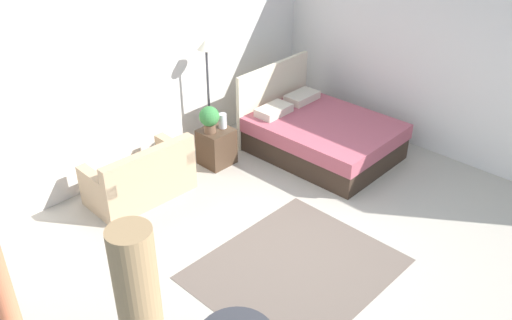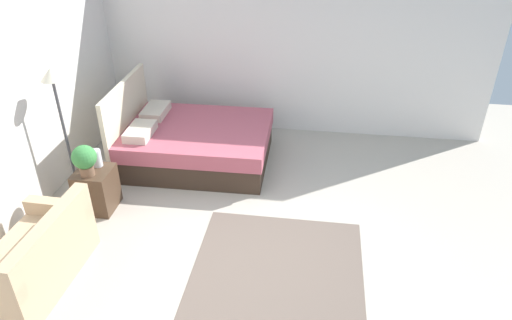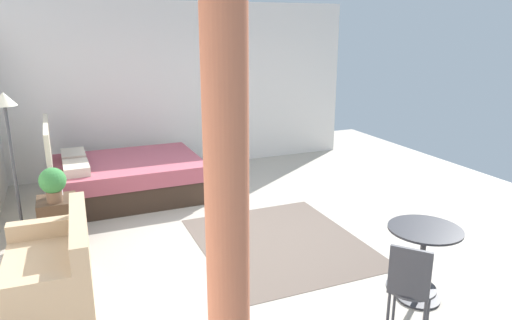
{
  "view_description": "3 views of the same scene",
  "coord_description": "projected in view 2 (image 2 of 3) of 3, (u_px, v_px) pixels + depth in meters",
  "views": [
    {
      "loc": [
        -4.02,
        -3.03,
        4.16
      ],
      "look_at": [
        0.1,
        0.93,
        0.78
      ],
      "focal_mm": 38.56,
      "sensor_mm": 36.0,
      "label": 1
    },
    {
      "loc": [
        -3.82,
        -0.41,
        3.51
      ],
      "look_at": [
        0.36,
        0.18,
        1.01
      ],
      "focal_mm": 32.63,
      "sensor_mm": 36.0,
      "label": 2
    },
    {
      "loc": [
        -4.84,
        2.05,
        2.39
      ],
      "look_at": [
        -0.08,
        0.05,
        0.94
      ],
      "focal_mm": 32.97,
      "sensor_mm": 36.0,
      "label": 3
    }
  ],
  "objects": [
    {
      "name": "ground_plane",
      "position": [
        268.0,
        257.0,
        5.1
      ],
      "size": [
        9.33,
        9.0,
        0.02
      ],
      "primitive_type": "cube",
      "color": "#B2A899"
    },
    {
      "name": "wall_right",
      "position": [
        294.0,
        44.0,
        7.07
      ],
      "size": [
        0.12,
        6.0,
        2.83
      ],
      "primitive_type": "cube",
      "color": "silver",
      "rests_on": "ground"
    },
    {
      "name": "area_rug",
      "position": [
        276.0,
        282.0,
        4.77
      ],
      "size": [
        2.13,
        1.79,
        0.01
      ],
      "primitive_type": "cube",
      "color": "#66564C",
      "rests_on": "ground"
    },
    {
      "name": "bed",
      "position": [
        193.0,
        142.0,
        6.7
      ],
      "size": [
        1.6,
        2.08,
        1.18
      ],
      "color": "#38281E",
      "rests_on": "ground"
    },
    {
      "name": "couch",
      "position": [
        34.0,
        260.0,
        4.64
      ],
      "size": [
        1.37,
        0.78,
        0.8
      ],
      "color": "tan",
      "rests_on": "ground"
    },
    {
      "name": "nightstand",
      "position": [
        97.0,
        189.0,
        5.73
      ],
      "size": [
        0.45,
        0.42,
        0.54
      ],
      "color": "#473323",
      "rests_on": "ground"
    },
    {
      "name": "potted_plant",
      "position": [
        84.0,
        159.0,
        5.4
      ],
      "size": [
        0.29,
        0.29,
        0.39
      ],
      "color": "brown",
      "rests_on": "nightstand"
    },
    {
      "name": "vase",
      "position": [
        97.0,
        158.0,
        5.64
      ],
      "size": [
        0.11,
        0.11,
        0.22
      ],
      "color": "silver",
      "rests_on": "nightstand"
    },
    {
      "name": "floor_lamp",
      "position": [
        57.0,
        101.0,
        5.44
      ],
      "size": [
        0.28,
        0.28,
        1.73
      ],
      "color": "#3F3F44",
      "rests_on": "ground"
    }
  ]
}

